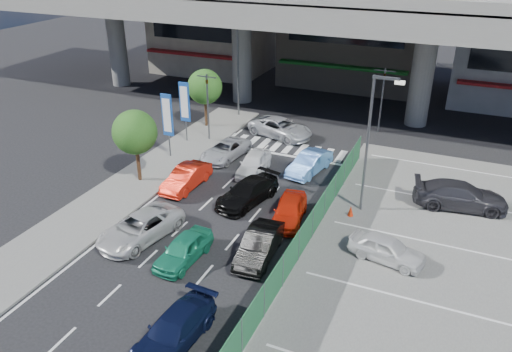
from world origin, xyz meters
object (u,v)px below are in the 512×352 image
at_px(taxi_teal_mid, 184,249).
at_px(street_lamp_right, 372,134).
at_px(taxi_orange_right, 289,210).
at_px(crossing_wagon_silver, 281,128).
at_px(signboard_near, 167,117).
at_px(kei_truck_front_right, 310,163).
at_px(signboard_far, 185,104).
at_px(sedan_black_mid, 248,192).
at_px(tree_far, 205,87).
at_px(tree_near, 135,132).
at_px(traffic_cone, 351,211).
at_px(traffic_light_right, 384,84).
at_px(parked_sedan_white, 387,249).
at_px(parked_sedan_dgrey, 460,195).
at_px(sedan_white_front_mid, 254,163).
at_px(hatch_black_mid_right, 259,245).
at_px(sedan_white_mid_left, 140,227).
at_px(minivan_navy_back, 174,330).
at_px(street_lamp_left, 240,62).
at_px(wagon_silver_front_left, 226,150).
at_px(traffic_light_left, 207,91).

bearing_deg(taxi_teal_mid, street_lamp_right, 52.67).
xyz_separation_m(taxi_orange_right, crossing_wagon_silver, (-4.98, 11.69, 0.04)).
relative_size(signboard_near, kei_truck_front_right, 1.12).
relative_size(signboard_far, sedan_black_mid, 1.01).
bearing_deg(sedan_black_mid, tree_far, 142.98).
bearing_deg(tree_near, traffic_cone, 4.29).
bearing_deg(traffic_light_right, taxi_teal_mid, -104.15).
relative_size(taxi_teal_mid, parked_sedan_white, 1.01).
bearing_deg(signboard_far, crossing_wagon_silver, 32.06).
distance_m(kei_truck_front_right, crossing_wagon_silver, 6.69).
xyz_separation_m(taxi_teal_mid, taxi_orange_right, (3.48, 5.58, 0.04)).
xyz_separation_m(sedan_black_mid, traffic_cone, (6.06, 0.81, -0.30)).
xyz_separation_m(signboard_far, parked_sedan_dgrey, (19.82, -2.47, -2.24)).
bearing_deg(sedan_white_front_mid, hatch_black_mid_right, -71.07).
relative_size(street_lamp_right, signboard_far, 1.70).
bearing_deg(traffic_light_right, sedan_white_mid_left, -112.33).
relative_size(street_lamp_right, taxi_teal_mid, 2.11).
distance_m(sedan_white_mid_left, kei_truck_front_right, 12.55).
relative_size(hatch_black_mid_right, crossing_wagon_silver, 0.80).
height_order(minivan_navy_back, hatch_black_mid_right, hatch_black_mid_right).
xyz_separation_m(taxi_teal_mid, parked_sedan_dgrey, (12.11, 10.90, 0.18)).
bearing_deg(street_lamp_left, taxi_teal_mid, -72.48).
bearing_deg(wagon_silver_front_left, taxi_teal_mid, -65.88).
height_order(kei_truck_front_right, crossing_wagon_silver, crossing_wagon_silver).
xyz_separation_m(minivan_navy_back, crossing_wagon_silver, (-3.99, 22.16, 0.09)).
height_order(traffic_light_right, wagon_silver_front_left, traffic_light_right).
relative_size(hatch_black_mid_right, wagon_silver_front_left, 0.95).
relative_size(kei_truck_front_right, parked_sedan_white, 1.12).
height_order(tree_far, minivan_navy_back, tree_far).
relative_size(parked_sedan_dgrey, traffic_cone, 8.34).
height_order(signboard_near, taxi_teal_mid, signboard_near).
bearing_deg(sedan_white_front_mid, kei_truck_front_right, 17.56).
xyz_separation_m(taxi_teal_mid, wagon_silver_front_left, (-3.63, 11.85, -0.03)).
bearing_deg(sedan_white_front_mid, minivan_navy_back, -84.23).
xyz_separation_m(signboard_far, tree_near, (0.60, -6.99, 0.32)).
distance_m(signboard_near, taxi_teal_mid, 12.92).
xyz_separation_m(street_lamp_left, tree_near, (-0.67, -14.00, -1.38)).
bearing_deg(traffic_light_left, sedan_black_mid, -48.97).
bearing_deg(tree_near, parked_sedan_white, -8.55).
bearing_deg(street_lamp_right, parked_sedan_dgrey, 26.57).
xyz_separation_m(signboard_near, tree_near, (0.20, -3.99, 0.32)).
bearing_deg(taxi_orange_right, parked_sedan_dgrey, 22.22).
bearing_deg(parked_sedan_white, signboard_near, 80.35).
bearing_deg(parked_sedan_white, taxi_orange_right, 85.57).
bearing_deg(tree_far, street_lamp_left, 67.16).
bearing_deg(street_lamp_left, tree_far, -112.84).
xyz_separation_m(sedan_black_mid, parked_sedan_white, (8.68, -2.65, 0.02)).
distance_m(street_lamp_left, hatch_black_mid_right, 21.40).
bearing_deg(signboard_near, traffic_light_left, 75.98).
xyz_separation_m(street_lamp_right, traffic_cone, (-0.54, -0.98, -4.39)).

